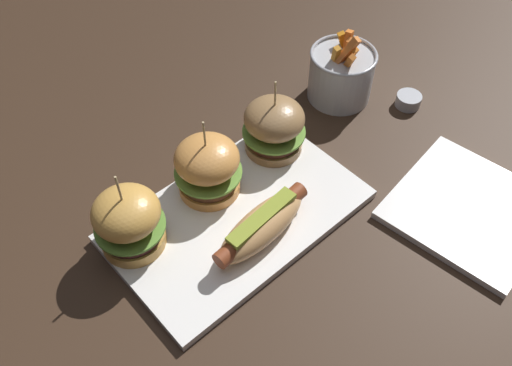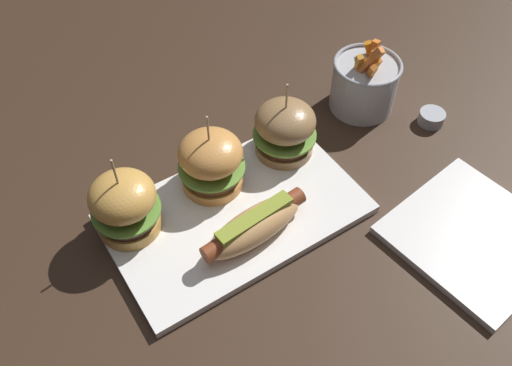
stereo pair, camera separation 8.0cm
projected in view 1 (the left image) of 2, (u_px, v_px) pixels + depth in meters
The scene contains 9 objects.
ground_plane at pixel (238, 219), 0.83m from camera, with size 3.00×3.00×0.00m, color #382619.
platter_main at pixel (237, 216), 0.82m from camera, with size 0.38×0.23×0.01m, color white.
hot_dog at pixel (259, 227), 0.77m from camera, with size 0.17×0.07×0.05m.
slider_left at pixel (129, 221), 0.75m from camera, with size 0.10×0.10×0.14m.
slider_center at pixel (206, 168), 0.81m from camera, with size 0.10×0.10×0.14m.
slider_right at pixel (274, 126), 0.87m from camera, with size 0.10×0.10×0.14m.
fries_bucket at pixel (341, 74), 0.97m from camera, with size 0.12×0.12×0.14m.
sauce_ramekin at pixel (408, 100), 0.98m from camera, with size 0.04×0.04×0.02m.
side_plate at pixel (469, 209), 0.83m from camera, with size 0.21×0.21×0.01m, color white.
Camera 1 is at (-0.31, -0.38, 0.67)m, focal length 38.30 mm.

